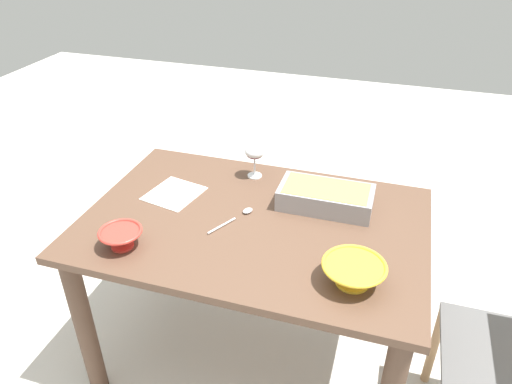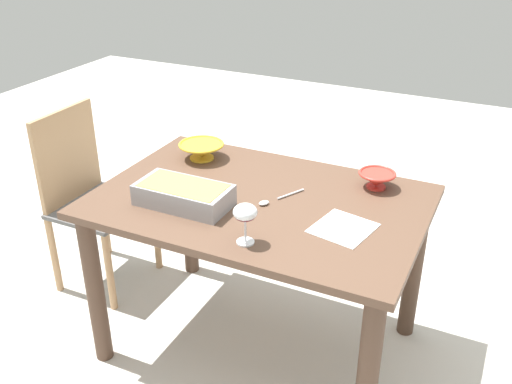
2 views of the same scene
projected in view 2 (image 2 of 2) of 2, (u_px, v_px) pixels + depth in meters
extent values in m
plane|color=beige|center=(259.00, 343.00, 2.63)|extent=(8.00, 8.00, 0.00)
cube|color=brown|center=(259.00, 202.00, 2.30)|extent=(1.29, 0.87, 0.03)
cylinder|color=#493427|center=(414.00, 267.00, 2.54)|extent=(0.07, 0.07, 0.71)
cylinder|color=#493427|center=(189.00, 212.00, 2.98)|extent=(0.07, 0.07, 0.71)
cylinder|color=#493427|center=(367.00, 380.00, 1.95)|extent=(0.07, 0.07, 0.71)
cylinder|color=#493427|center=(95.00, 290.00, 2.39)|extent=(0.07, 0.07, 0.71)
cube|color=#595959|center=(102.00, 206.00, 2.88)|extent=(0.38, 0.43, 0.02)
cube|color=tan|center=(67.00, 155.00, 2.84)|extent=(0.02, 0.41, 0.47)
cylinder|color=tan|center=(110.00, 272.00, 2.76)|extent=(0.04, 0.04, 0.42)
cylinder|color=tan|center=(156.00, 234.00, 3.07)|extent=(0.04, 0.04, 0.42)
cylinder|color=tan|center=(54.00, 255.00, 2.89)|extent=(0.04, 0.04, 0.42)
cylinder|color=tan|center=(105.00, 220.00, 3.20)|extent=(0.04, 0.04, 0.42)
cylinder|color=white|center=(245.00, 242.00, 1.99)|extent=(0.06, 0.06, 0.01)
cylinder|color=white|center=(245.00, 230.00, 1.97)|extent=(0.01, 0.01, 0.09)
ellipsoid|color=white|center=(245.00, 212.00, 1.94)|extent=(0.08, 0.08, 0.06)
ellipsoid|color=#4C0A19|center=(245.00, 215.00, 1.95)|extent=(0.07, 0.07, 0.03)
cube|color=#99999E|center=(184.00, 195.00, 2.22)|extent=(0.36, 0.19, 0.08)
cube|color=tan|center=(183.00, 187.00, 2.21)|extent=(0.33, 0.17, 0.02)
cylinder|color=yellow|center=(202.00, 158.00, 2.63)|extent=(0.11, 0.11, 0.01)
cone|color=yellow|center=(202.00, 151.00, 2.62)|extent=(0.20, 0.20, 0.06)
torus|color=yellow|center=(201.00, 144.00, 2.60)|extent=(0.21, 0.21, 0.01)
cylinder|color=red|center=(376.00, 187.00, 2.37)|extent=(0.08, 0.08, 0.01)
cone|color=red|center=(377.00, 180.00, 2.36)|extent=(0.14, 0.14, 0.06)
torus|color=red|center=(377.00, 173.00, 2.34)|extent=(0.15, 0.15, 0.01)
cylinder|color=silver|center=(291.00, 194.00, 2.31)|extent=(0.07, 0.12, 0.01)
ellipsoid|color=silver|center=(264.00, 203.00, 2.24)|extent=(0.05, 0.05, 0.01)
cube|color=white|center=(343.00, 228.00, 2.08)|extent=(0.23, 0.25, 0.00)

